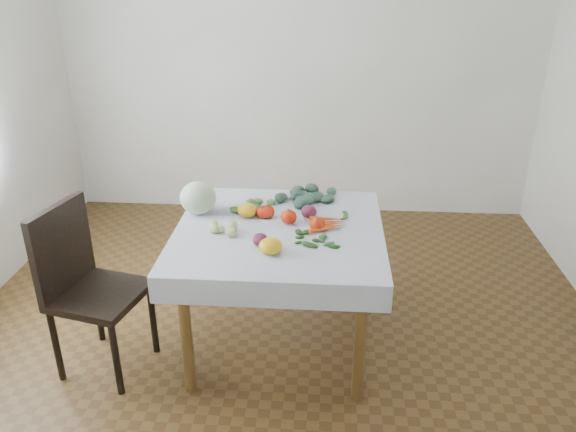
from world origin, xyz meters
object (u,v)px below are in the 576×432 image
at_px(table, 279,245).
at_px(heirloom_back, 247,210).
at_px(carrot_bunch, 327,224).
at_px(cabbage, 198,198).
at_px(chair, 84,279).

xyz_separation_m(table, heirloom_back, (-0.19, 0.14, 0.14)).
bearing_deg(carrot_bunch, table, -170.75).
relative_size(table, cabbage, 4.84).
relative_size(chair, heirloom_back, 8.60).
bearing_deg(carrot_bunch, cabbage, 169.83).
bearing_deg(table, heirloom_back, 144.14).
bearing_deg(table, cabbage, 160.04).
relative_size(table, chair, 1.05).
bearing_deg(chair, table, 14.05).
height_order(cabbage, carrot_bunch, cabbage).
distance_m(cabbage, carrot_bunch, 0.75).
distance_m(table, cabbage, 0.55).
relative_size(chair, cabbage, 4.61).
bearing_deg(cabbage, chair, -141.56).
bearing_deg(cabbage, table, -19.96).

